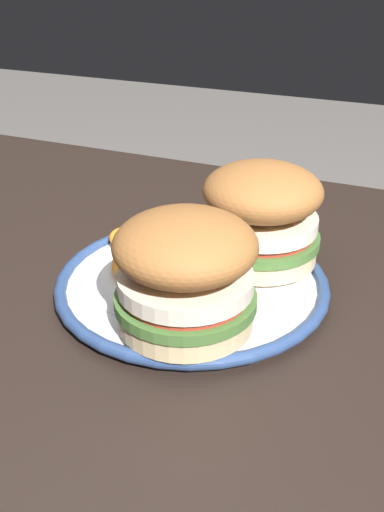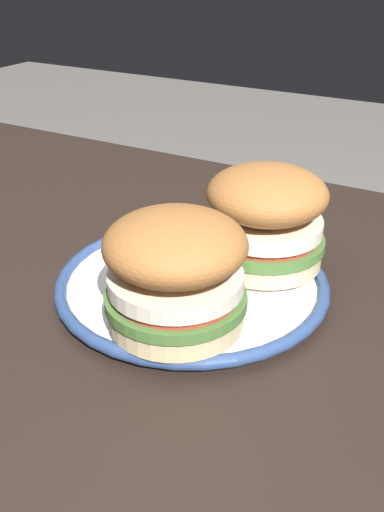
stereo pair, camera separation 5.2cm
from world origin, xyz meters
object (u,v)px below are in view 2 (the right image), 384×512
dining_table (115,379)px  sandwich_half_left (266,216)px  dinner_plate (192,283)px  sandwich_half_right (175,270)px

dining_table → sandwich_half_left: (0.12, 0.11, 0.17)m
dinner_plate → sandwich_half_left: 0.10m
dining_table → sandwich_half_right: 0.20m
sandwich_half_left → sandwich_half_right: same height
dining_table → dinner_plate: size_ratio=4.70×
dining_table → dinner_plate: dinner_plate is taller
dinner_plate → sandwich_half_right: size_ratio=1.73×
dining_table → dinner_plate: bearing=33.6°
dining_table → sandwich_half_right: (0.09, -0.03, 0.17)m
dinner_plate → sandwich_half_left: (0.05, 0.06, 0.06)m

